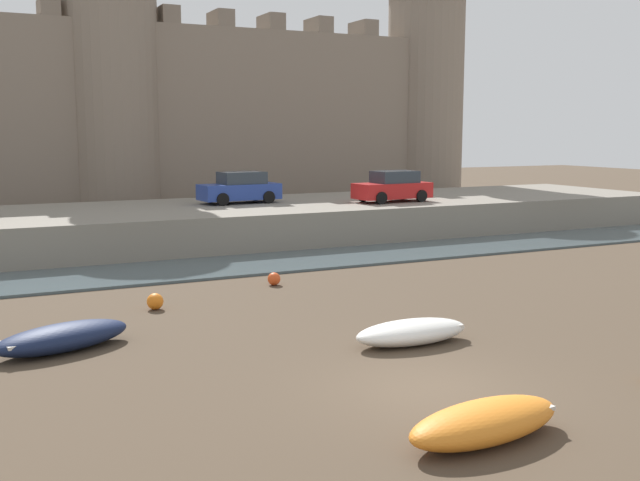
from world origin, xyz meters
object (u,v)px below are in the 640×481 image
object	(u,v)px
mooring_buoy_off_centre	(274,279)
mooring_buoy_near_channel	(155,301)
rowboat_foreground_left	(412,331)
car_quay_east	(240,188)
car_quay_west	(393,187)
rowboat_midflat_right	(485,421)
rowboat_foreground_right	(63,337)

from	to	relation	value
mooring_buoy_off_centre	mooring_buoy_near_channel	world-z (taller)	mooring_buoy_near_channel
rowboat_foreground_left	car_quay_east	bearing A→B (deg)	82.35
car_quay_west	car_quay_east	distance (m)	7.99
mooring_buoy_near_channel	car_quay_east	world-z (taller)	car_quay_east
rowboat_midflat_right	car_quay_west	distance (m)	26.73
mooring_buoy_off_centre	car_quay_west	size ratio (longest dim) A/B	0.11
mooring_buoy_off_centre	rowboat_foreground_right	bearing A→B (deg)	-146.62
mooring_buoy_near_channel	car_quay_west	xyz separation A→B (m)	(15.33, 11.22, 2.28)
rowboat_foreground_right	car_quay_west	size ratio (longest dim) A/B	0.89
rowboat_foreground_right	car_quay_east	xyz separation A→B (m)	(10.95, 17.32, 2.18)
mooring_buoy_off_centre	rowboat_midflat_right	bearing A→B (deg)	-97.18
rowboat_midflat_right	rowboat_foreground_left	xyz separation A→B (m)	(2.15, 5.72, -0.03)
mooring_buoy_near_channel	car_quay_east	size ratio (longest dim) A/B	0.12
car_quay_west	car_quay_east	size ratio (longest dim) A/B	1.00
rowboat_midflat_right	car_quay_west	size ratio (longest dim) A/B	0.81
rowboat_foreground_right	mooring_buoy_off_centre	world-z (taller)	rowboat_foreground_right
rowboat_foreground_right	rowboat_foreground_left	bearing A→B (deg)	-21.96
rowboat_midflat_right	mooring_buoy_off_centre	xyz separation A→B (m)	(1.79, 14.17, -0.13)
mooring_buoy_off_centre	mooring_buoy_near_channel	bearing A→B (deg)	-158.86
mooring_buoy_off_centre	car_quay_east	size ratio (longest dim) A/B	0.11
car_quay_west	rowboat_midflat_right	bearing A→B (deg)	-117.78
rowboat_foreground_right	mooring_buoy_off_centre	distance (m)	9.36
mooring_buoy_off_centre	car_quay_west	bearing A→B (deg)	41.49
mooring_buoy_near_channel	mooring_buoy_off_centre	bearing A→B (deg)	21.14
mooring_buoy_near_channel	rowboat_foreground_left	bearing A→B (deg)	-52.67
car_quay_west	mooring_buoy_off_centre	bearing A→B (deg)	-138.51
car_quay_east	mooring_buoy_off_centre	bearing A→B (deg)	-104.43
rowboat_midflat_right	mooring_buoy_near_channel	bearing A→B (deg)	103.25
rowboat_midflat_right	rowboat_foreground_left	size ratio (longest dim) A/B	1.07
rowboat_foreground_left	car_quay_west	world-z (taller)	car_quay_west
rowboat_midflat_right	car_quay_east	distance (m)	26.89
rowboat_foreground_left	mooring_buoy_off_centre	xyz separation A→B (m)	(-0.36, 8.45, -0.10)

